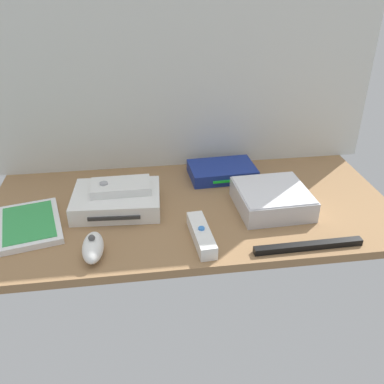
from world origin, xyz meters
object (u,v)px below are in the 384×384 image
at_px(remote_nunchuk, 93,247).
at_px(game_case, 29,224).
at_px(remote_classic_pad, 121,187).
at_px(game_console, 117,200).
at_px(remote_wand, 201,235).
at_px(sensor_bar, 308,246).
at_px(mini_computer, 272,198).
at_px(network_router, 222,171).

bearing_deg(remote_nunchuk, game_case, 141.12).
distance_m(remote_nunchuk, remote_classic_pad, 0.21).
distance_m(game_console, remote_wand, 0.25).
bearing_deg(sensor_bar, mini_computer, 98.13).
xyz_separation_m(network_router, sensor_bar, (0.12, -0.36, -0.01)).
height_order(game_case, remote_wand, remote_wand).
relative_size(remote_nunchuk, sensor_bar, 0.42).
distance_m(mini_computer, remote_classic_pad, 0.37).
bearing_deg(remote_classic_pad, sensor_bar, -31.46).
relative_size(game_case, remote_wand, 1.44).
xyz_separation_m(game_console, game_case, (-0.20, -0.06, -0.01)).
bearing_deg(mini_computer, remote_wand, -149.85).
xyz_separation_m(mini_computer, remote_wand, (-0.19, -0.11, -0.01)).
xyz_separation_m(network_router, remote_wand, (-0.11, -0.29, -0.00)).
bearing_deg(sensor_bar, remote_nunchuk, 173.75).
height_order(game_case, sensor_bar, game_case).
relative_size(mini_computer, game_case, 0.82).
bearing_deg(network_router, game_console, -158.79).
xyz_separation_m(mini_computer, game_case, (-0.58, -0.01, -0.02)).
bearing_deg(remote_wand, mini_computer, 26.12).
height_order(remote_wand, remote_classic_pad, remote_classic_pad).
xyz_separation_m(network_router, remote_classic_pad, (-0.28, -0.12, 0.04)).
distance_m(network_router, remote_classic_pad, 0.31).
xyz_separation_m(game_console, network_router, (0.29, 0.13, -0.00)).
xyz_separation_m(game_case, network_router, (0.49, 0.19, 0.01)).
bearing_deg(game_case, remote_nunchuk, -52.52).
bearing_deg(game_case, network_router, 8.09).
distance_m(game_console, remote_classic_pad, 0.04).
relative_size(game_case, remote_nunchuk, 2.15).
bearing_deg(game_case, remote_wand, -28.41).
relative_size(game_console, game_case, 1.02).
bearing_deg(remote_nunchuk, game_console, 76.62).
distance_m(mini_computer, remote_nunchuk, 0.44).
relative_size(remote_wand, sensor_bar, 0.63).
height_order(game_case, remote_classic_pad, remote_classic_pad).
bearing_deg(network_router, remote_wand, -112.63).
relative_size(mini_computer, remote_classic_pad, 1.21).
xyz_separation_m(remote_classic_pad, sensor_bar, (0.39, -0.23, -0.05)).
bearing_deg(network_router, game_case, -161.83).
relative_size(game_console, remote_classic_pad, 1.51).
bearing_deg(sensor_bar, game_case, 163.45).
bearing_deg(game_console, game_case, -160.06).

